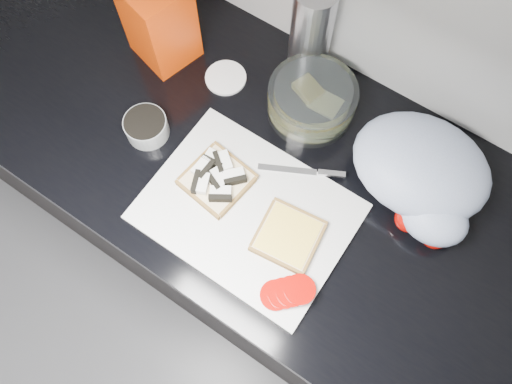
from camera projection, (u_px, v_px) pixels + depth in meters
base_cabinet at (269, 232)px, 1.47m from camera, size 3.50×0.60×0.86m
countertop at (274, 168)px, 1.06m from camera, size 3.50×0.64×0.04m
cutting_board at (248, 212)px, 0.99m from camera, size 0.40×0.30×0.01m
bread_left at (217, 178)px, 1.00m from camera, size 0.14×0.14×0.04m
bread_right at (288, 236)px, 0.96m from camera, size 0.14×0.14×0.02m
tomato_slices at (288, 292)px, 0.92m from camera, size 0.11×0.10×0.02m
knife at (313, 172)px, 1.01m from camera, size 0.16×0.09×0.01m
seed_tub at (146, 126)px, 1.04m from camera, size 0.09×0.09×0.05m
tub_lid at (226, 78)px, 1.11m from camera, size 0.10×0.10×0.01m
glass_bowl at (312, 101)px, 1.05m from camera, size 0.19×0.19×0.08m
bread_bag at (159, 21)px, 1.05m from camera, size 0.15×0.14×0.20m
steel_canister at (311, 29)px, 1.04m from camera, size 0.09×0.09×0.21m
grocery_bag at (423, 173)px, 0.97m from camera, size 0.29×0.25×0.12m
whole_tomatoes at (422, 227)px, 0.96m from camera, size 0.11×0.06×0.05m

